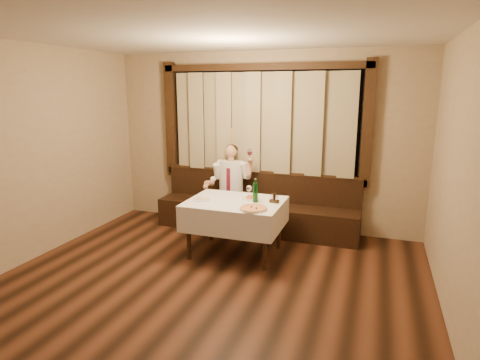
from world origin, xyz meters
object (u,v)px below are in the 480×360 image
(cruet_caddy, at_px, (274,199))
(seated_man, at_px, (230,181))
(green_bottle, at_px, (255,192))
(dining_table, at_px, (235,208))
(pasta_red, at_px, (251,196))
(pizza, at_px, (253,209))
(pasta_cream, at_px, (202,197))
(banquette, at_px, (257,211))

(cruet_caddy, height_order, seated_man, seated_man)
(green_bottle, bearing_deg, cruet_caddy, 13.27)
(green_bottle, height_order, seated_man, seated_man)
(dining_table, xyz_separation_m, green_bottle, (0.27, 0.03, 0.24))
(dining_table, bearing_deg, pasta_red, 43.08)
(pizza, distance_m, pasta_cream, 0.82)
(pizza, distance_m, pasta_red, 0.51)
(banquette, relative_size, pasta_red, 12.91)
(pasta_red, distance_m, seated_man, 0.98)
(green_bottle, distance_m, seated_man, 1.15)
(dining_table, xyz_separation_m, pasta_cream, (-0.44, -0.10, 0.14))
(pasta_cream, bearing_deg, pizza, -14.77)
(banquette, distance_m, pizza, 1.45)
(banquette, distance_m, green_bottle, 1.18)
(banquette, relative_size, green_bottle, 10.00)
(green_bottle, xyz_separation_m, seated_man, (-0.70, 0.91, -0.09))
(pasta_cream, height_order, green_bottle, green_bottle)
(pizza, relative_size, pasta_cream, 1.49)
(green_bottle, bearing_deg, pasta_red, 126.01)
(dining_table, relative_size, seated_man, 0.93)
(pasta_cream, relative_size, seated_man, 0.18)
(cruet_caddy, bearing_deg, dining_table, -156.31)
(green_bottle, relative_size, cruet_caddy, 2.47)
(seated_man, bearing_deg, cruet_caddy, -41.99)
(pasta_red, height_order, seated_man, seated_man)
(dining_table, relative_size, pasta_red, 5.12)
(dining_table, bearing_deg, pasta_cream, -167.12)
(green_bottle, bearing_deg, banquette, 105.41)
(dining_table, height_order, pasta_red, pasta_red)
(dining_table, distance_m, seated_man, 1.04)
(pizza, bearing_deg, green_bottle, 102.88)
(pizza, relative_size, green_bottle, 1.12)
(dining_table, bearing_deg, seated_man, 114.46)
(banquette, height_order, cruet_caddy, banquette)
(pasta_red, bearing_deg, pizza, -69.65)
(pasta_cream, height_order, cruet_caddy, cruet_caddy)
(banquette, height_order, pizza, banquette)
(pasta_red, bearing_deg, green_bottle, -53.99)
(pasta_red, distance_m, pasta_cream, 0.67)
(pasta_red, xyz_separation_m, green_bottle, (0.10, -0.14, 0.10))
(pasta_cream, relative_size, cruet_caddy, 1.85)
(pizza, bearing_deg, seated_man, 121.97)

